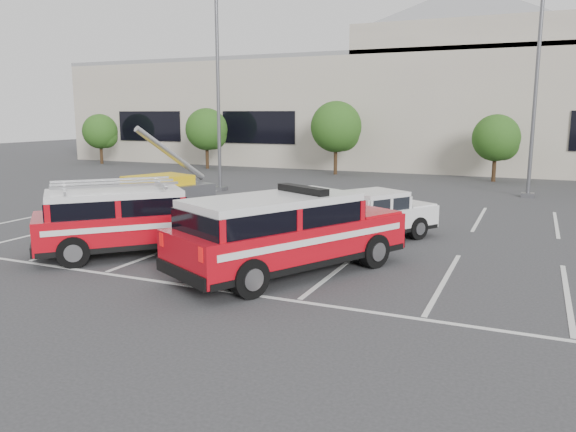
{
  "coord_description": "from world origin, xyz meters",
  "views": [
    {
      "loc": [
        7.22,
        -13.6,
        4.03
      ],
      "look_at": [
        0.66,
        1.29,
        1.05
      ],
      "focal_mm": 35.0,
      "sensor_mm": 36.0,
      "label": 1
    }
  ],
  "objects_px": {
    "light_pole_mid": "(536,89)",
    "utility_rig": "(155,197)",
    "fire_chief_suv": "(287,239)",
    "ladder_suv": "(131,225)",
    "tree_left": "(208,131)",
    "white_pickup": "(364,222)",
    "tree_far_left": "(101,133)",
    "tree_mid_left": "(337,129)",
    "tree_mid_right": "(498,140)",
    "convention_building": "(441,104)",
    "light_pole_left": "(218,91)"
  },
  "relations": [
    {
      "from": "light_pole_mid",
      "to": "ladder_suv",
      "type": "height_order",
      "value": "light_pole_mid"
    },
    {
      "from": "convention_building",
      "to": "tree_mid_right",
      "type": "distance_m",
      "value": 11.2
    },
    {
      "from": "convention_building",
      "to": "tree_left",
      "type": "xyz_separation_m",
      "value": [
        -15.09,
        -9.82,
        -1.95
      ]
    },
    {
      "from": "tree_left",
      "to": "ladder_suv",
      "type": "bearing_deg",
      "value": -63.25
    },
    {
      "from": "tree_far_left",
      "to": "tree_mid_left",
      "type": "relative_size",
      "value": 0.82
    },
    {
      "from": "tree_mid_right",
      "to": "tree_far_left",
      "type": "bearing_deg",
      "value": 180.0
    },
    {
      "from": "tree_left",
      "to": "fire_chief_suv",
      "type": "xyz_separation_m",
      "value": [
        16.49,
        -22.93,
        -1.87
      ]
    },
    {
      "from": "tree_mid_right",
      "to": "light_pole_mid",
      "type": "xyz_separation_m",
      "value": [
        1.91,
        -6.05,
        2.68
      ]
    },
    {
      "from": "tree_left",
      "to": "fire_chief_suv",
      "type": "distance_m",
      "value": 28.3
    },
    {
      "from": "light_pole_left",
      "to": "fire_chief_suv",
      "type": "relative_size",
      "value": 1.55
    },
    {
      "from": "white_pickup",
      "to": "utility_rig",
      "type": "relative_size",
      "value": 1.13
    },
    {
      "from": "convention_building",
      "to": "utility_rig",
      "type": "height_order",
      "value": "convention_building"
    },
    {
      "from": "fire_chief_suv",
      "to": "ladder_suv",
      "type": "bearing_deg",
      "value": -152.5
    },
    {
      "from": "light_pole_left",
      "to": "tree_mid_left",
      "type": "bearing_deg",
      "value": 72.9
    },
    {
      "from": "convention_building",
      "to": "fire_chief_suv",
      "type": "distance_m",
      "value": 33.0
    },
    {
      "from": "white_pickup",
      "to": "light_pole_mid",
      "type": "bearing_deg",
      "value": 101.71
    },
    {
      "from": "ladder_suv",
      "to": "utility_rig",
      "type": "xyz_separation_m",
      "value": [
        -3.35,
        5.58,
        -0.15
      ]
    },
    {
      "from": "tree_left",
      "to": "light_pole_left",
      "type": "height_order",
      "value": "light_pole_left"
    },
    {
      "from": "fire_chief_suv",
      "to": "utility_rig",
      "type": "xyz_separation_m",
      "value": [
        -8.28,
        5.58,
        -0.19
      ]
    },
    {
      "from": "utility_rig",
      "to": "white_pickup",
      "type": "bearing_deg",
      "value": 13.27
    },
    {
      "from": "white_pickup",
      "to": "utility_rig",
      "type": "height_order",
      "value": "utility_rig"
    },
    {
      "from": "tree_mid_left",
      "to": "ladder_suv",
      "type": "relative_size",
      "value": 0.9
    },
    {
      "from": "tree_mid_right",
      "to": "ladder_suv",
      "type": "relative_size",
      "value": 0.74
    },
    {
      "from": "tree_mid_right",
      "to": "light_pole_mid",
      "type": "relative_size",
      "value": 0.39
    },
    {
      "from": "white_pickup",
      "to": "convention_building",
      "type": "bearing_deg",
      "value": 126.4
    },
    {
      "from": "tree_far_left",
      "to": "tree_mid_left",
      "type": "height_order",
      "value": "tree_mid_left"
    },
    {
      "from": "light_pole_mid",
      "to": "ladder_suv",
      "type": "bearing_deg",
      "value": -121.52
    },
    {
      "from": "convention_building",
      "to": "tree_mid_right",
      "type": "relative_size",
      "value": 15.04
    },
    {
      "from": "utility_rig",
      "to": "fire_chief_suv",
      "type": "bearing_deg",
      "value": -12.86
    },
    {
      "from": "convention_building",
      "to": "tree_mid_left",
      "type": "height_order",
      "value": "convention_building"
    },
    {
      "from": "light_pole_left",
      "to": "light_pole_mid",
      "type": "height_order",
      "value": "same"
    },
    {
      "from": "tree_left",
      "to": "ladder_suv",
      "type": "relative_size",
      "value": 0.82
    },
    {
      "from": "convention_building",
      "to": "tree_left",
      "type": "relative_size",
      "value": 13.58
    },
    {
      "from": "fire_chief_suv",
      "to": "tree_mid_right",
      "type": "bearing_deg",
      "value": 108.85
    },
    {
      "from": "convention_building",
      "to": "tree_left",
      "type": "distance_m",
      "value": 18.11
    },
    {
      "from": "fire_chief_suv",
      "to": "tree_far_left",
      "type": "bearing_deg",
      "value": 166.68
    },
    {
      "from": "tree_mid_right",
      "to": "fire_chief_suv",
      "type": "height_order",
      "value": "tree_mid_right"
    },
    {
      "from": "light_pole_mid",
      "to": "utility_rig",
      "type": "bearing_deg",
      "value": -140.49
    },
    {
      "from": "tree_mid_right",
      "to": "utility_rig",
      "type": "distance_m",
      "value": 21.05
    },
    {
      "from": "tree_left",
      "to": "tree_mid_left",
      "type": "distance_m",
      "value": 10.0
    },
    {
      "from": "convention_building",
      "to": "light_pole_left",
      "type": "distance_m",
      "value": 21.49
    },
    {
      "from": "tree_far_left",
      "to": "tree_left",
      "type": "relative_size",
      "value": 0.9
    },
    {
      "from": "ladder_suv",
      "to": "fire_chief_suv",
      "type": "bearing_deg",
      "value": 44.23
    },
    {
      "from": "tree_far_left",
      "to": "ladder_suv",
      "type": "xyz_separation_m",
      "value": [
        21.56,
        -22.93,
        -1.65
      ]
    },
    {
      "from": "tree_mid_right",
      "to": "utility_rig",
      "type": "xyz_separation_m",
      "value": [
        -11.8,
        -17.35,
        -1.79
      ]
    },
    {
      "from": "tree_left",
      "to": "white_pickup",
      "type": "distance_m",
      "value": 25.46
    },
    {
      "from": "tree_far_left",
      "to": "light_pole_left",
      "type": "distance_m",
      "value": 19.85
    },
    {
      "from": "convention_building",
      "to": "light_pole_mid",
      "type": "distance_m",
      "value": 17.27
    },
    {
      "from": "fire_chief_suv",
      "to": "white_pickup",
      "type": "bearing_deg",
      "value": 107.46
    },
    {
      "from": "tree_mid_left",
      "to": "white_pickup",
      "type": "xyz_separation_m",
      "value": [
        7.26,
        -18.6,
        -2.41
      ]
    }
  ]
}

